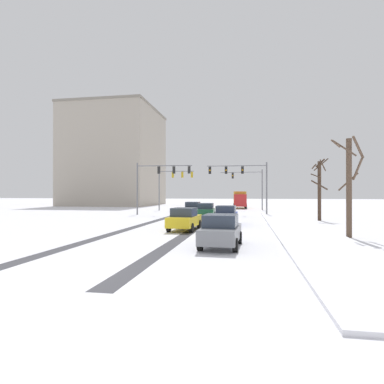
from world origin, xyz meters
name	(u,v)px	position (x,y,z in m)	size (l,w,h in m)	color
ground_plane	(72,275)	(0.00, 0.00, 0.00)	(300.00, 300.00, 0.00)	white
wheel_track_left_lane	(143,225)	(-3.10, 16.21, 0.00)	(0.78, 35.67, 0.01)	#424247
wheel_track_right_lane	(199,226)	(1.74, 16.21, 0.00)	(0.79, 35.67, 0.01)	#424247
sidewalk_kerb_right	(299,229)	(9.37, 14.59, 0.06)	(4.00, 35.67, 0.12)	white
traffic_signal_near_right	(242,176)	(4.99, 30.25, 4.83)	(7.44, 0.71, 6.50)	slate
traffic_signal_far_right	(250,182)	(6.07, 42.50, 4.47)	(6.81, 0.45, 6.50)	slate
traffic_signal_far_left	(173,180)	(-5.79, 38.53, 4.77)	(5.53, 0.56, 6.50)	slate
traffic_signal_near_left	(159,176)	(-5.19, 28.64, 4.82)	(6.96, 0.80, 6.50)	slate
car_black_lead	(193,208)	(-0.94, 28.74, 0.82)	(1.88, 4.12, 1.62)	black
car_dark_green_second	(206,211)	(1.29, 24.01, 0.82)	(2.02, 4.19, 1.62)	#194C2D
car_blue_third	(226,215)	(3.86, 17.39, 0.82)	(1.91, 4.14, 1.62)	#233899
car_yellow_cab_fourth	(184,219)	(1.17, 12.87, 0.82)	(2.00, 4.18, 1.62)	yellow
car_grey_fifth	(221,231)	(4.35, 6.15, 0.82)	(1.99, 4.18, 1.62)	slate
box_truck_delivery	(240,199)	(4.28, 48.25, 1.63)	(2.56, 7.49, 3.02)	red
bare_tree_sidewalk_near	(349,183)	(11.63, 10.72, 3.25)	(1.88, 1.77, 6.03)	brown
bare_tree_sidewalk_mid	(319,188)	(12.56, 23.11, 3.21)	(1.87, 1.90, 6.13)	#423023
office_building_far_left_block	(116,157)	(-24.25, 59.30, 10.97)	(18.81, 20.26, 21.92)	#A89E8E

